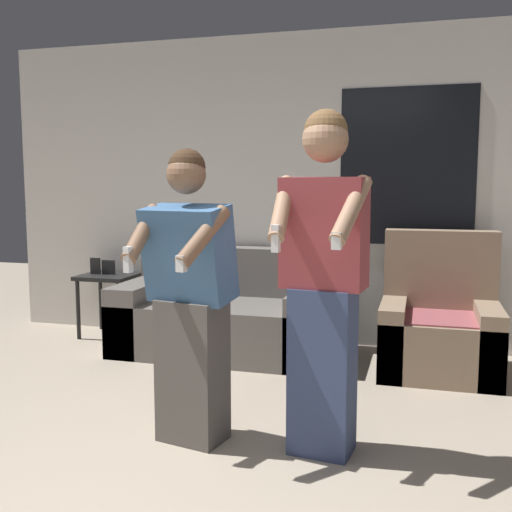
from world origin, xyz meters
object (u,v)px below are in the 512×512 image
object	(u,v)px
person_right	(323,281)
person_left	(190,299)
couch	(227,317)
armchair	(439,328)
side_table	(109,283)

from	to	relation	value
person_right	person_left	bearing A→B (deg)	-175.71
person_left	person_right	distance (m)	0.72
couch	person_right	bearing A→B (deg)	-57.42
couch	person_left	distance (m)	1.86
armchair	side_table	xyz separation A→B (m)	(-2.93, 0.29, 0.16)
person_left	armchair	bearing A→B (deg)	51.28
person_left	person_right	bearing A→B (deg)	4.29
armchair	person_right	xyz separation A→B (m)	(-0.63, -1.61, 0.58)
person_right	armchair	bearing A→B (deg)	68.82
person_left	person_right	world-z (taller)	person_right
side_table	person_right	world-z (taller)	person_right
armchair	person_right	world-z (taller)	person_right
armchair	person_left	world-z (taller)	person_left
couch	person_left	size ratio (longest dim) A/B	1.11
couch	side_table	distance (m)	1.25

